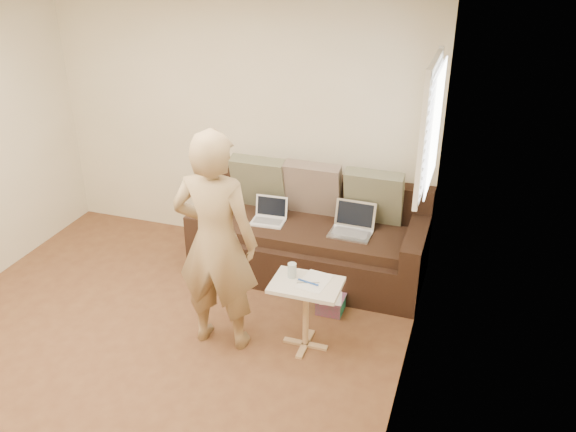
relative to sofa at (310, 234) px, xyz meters
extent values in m
plane|color=brown|center=(-0.90, -1.77, -0.42)|extent=(4.50, 4.50, 0.00)
plane|color=white|center=(-0.90, -1.77, 2.18)|extent=(4.50, 4.50, 0.00)
plane|color=beige|center=(-0.90, 0.48, 0.87)|extent=(4.00, 0.00, 4.00)
plane|color=beige|center=(1.10, -1.77, 0.87)|extent=(0.00, 4.50, 4.50)
imported|color=#998653|center=(-0.39, -1.26, 0.50)|extent=(0.70, 0.49, 1.85)
camera|label=1|loc=(1.44, -5.00, 2.79)|focal=38.19mm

